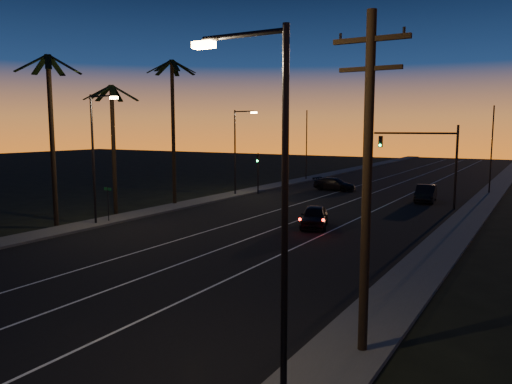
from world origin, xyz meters
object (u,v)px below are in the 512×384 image
Objects in this scene: right_car at (426,193)px; utility_pole at (367,178)px; signal_mast at (427,151)px; lead_car at (314,216)px; cross_car at (335,184)px.

utility_pole is at bearing -81.30° from right_car.
right_car is at bearing 100.97° from signal_mast.
utility_pole is 2.06× the size of right_car.
lead_car is (-9.11, 17.07, -4.57)m from utility_pole.
utility_pole reaches higher than cross_car.
right_car is 11.01m from cross_car.
utility_pole is at bearing -67.26° from cross_car.
utility_pole is 1.41× the size of signal_mast.
cross_car is (-10.95, 6.78, -4.09)m from signal_mast.
lead_car is 1.05× the size of right_car.
cross_car is at bearing 112.74° from utility_pole.
cross_car is at bearing 107.76° from lead_car.
lead_car is at bearing -72.24° from cross_car.
cross_car is at bearing 148.24° from signal_mast.
utility_pole is 19.88m from lead_car.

